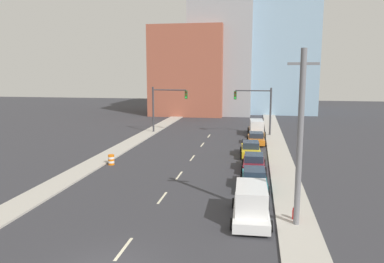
{
  "coord_description": "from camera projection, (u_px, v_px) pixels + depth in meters",
  "views": [
    {
      "loc": [
        6.13,
        -14.07,
        8.44
      ],
      "look_at": [
        -0.51,
        24.18,
        2.2
      ],
      "focal_mm": 35.0,
      "sensor_mm": 36.0,
      "label": 1
    }
  ],
  "objects": [
    {
      "name": "traffic_signal_right",
      "position": [
        260.0,
        104.0,
        49.25
      ],
      "size": [
        4.95,
        0.35,
        6.35
      ],
      "color": "#38383D",
      "rests_on": "ground"
    },
    {
      "name": "lane_stripe_at_15m",
      "position": [
        179.0,
        175.0,
        30.71
      ],
      "size": [
        0.16,
        2.4,
        0.01
      ],
      "primitive_type": "cube",
      "color": "beige",
      "rests_on": "ground"
    },
    {
      "name": "lane_stripe_at_2m",
      "position": [
        124.0,
        249.0,
        18.0
      ],
      "size": [
        0.16,
        2.4,
        0.01
      ],
      "primitive_type": "cube",
      "color": "beige",
      "rests_on": "ground"
    },
    {
      "name": "building_glass_right",
      "position": [
        283.0,
        19.0,
        78.92
      ],
      "size": [
        13.0,
        20.0,
        38.71
      ],
      "color": "#8CADC6",
      "rests_on": "ground"
    },
    {
      "name": "lane_stripe_at_21m",
      "position": [
        192.0,
        158.0,
        36.89
      ],
      "size": [
        0.16,
        2.4,
        0.01
      ],
      "primitive_type": "cube",
      "color": "beige",
      "rests_on": "ground"
    },
    {
      "name": "traffic_barrel",
      "position": [
        111.0,
        160.0,
        34.14
      ],
      "size": [
        0.56,
        0.56,
        0.95
      ],
      "color": "orange",
      "rests_on": "ground"
    },
    {
      "name": "box_truck_white",
      "position": [
        251.0,
        204.0,
        21.37
      ],
      "size": [
        2.38,
        5.35,
        2.07
      ],
      "rotation": [
        0.0,
        0.0,
        0.03
      ],
      "color": "silver",
      "rests_on": "ground"
    },
    {
      "name": "sidewalk_left",
      "position": [
        165.0,
        123.0,
        60.98
      ],
      "size": [
        2.25,
        89.42,
        0.13
      ],
      "color": "#ADA89E",
      "rests_on": "ground"
    },
    {
      "name": "utility_pole_right_near",
      "position": [
        300.0,
        138.0,
        19.87
      ],
      "size": [
        1.6,
        0.32,
        9.64
      ],
      "color": "slate",
      "rests_on": "ground"
    },
    {
      "name": "sedan_yellow",
      "position": [
        251.0,
        149.0,
        37.65
      ],
      "size": [
        2.26,
        4.79,
        1.49
      ],
      "rotation": [
        0.0,
        0.0,
        0.05
      ],
      "color": "gold",
      "rests_on": "ground"
    },
    {
      "name": "lane_stripe_at_9m",
      "position": [
        162.0,
        198.0,
        25.27
      ],
      "size": [
        0.16,
        2.4,
        0.01
      ],
      "primitive_type": "cube",
      "color": "beige",
      "rests_on": "ground"
    },
    {
      "name": "sedan_teal",
      "position": [
        254.0,
        179.0,
        27.25
      ],
      "size": [
        2.14,
        4.73,
        1.46
      ],
      "rotation": [
        0.0,
        0.0,
        0.04
      ],
      "color": "#196B75",
      "rests_on": "ground"
    },
    {
      "name": "sedan_maroon",
      "position": [
        254.0,
        163.0,
        32.38
      ],
      "size": [
        2.12,
        4.51,
        1.39
      ],
      "rotation": [
        0.0,
        0.0,
        0.01
      ],
      "color": "maroon",
      "rests_on": "ground"
    },
    {
      "name": "sedan_orange",
      "position": [
        256.0,
        139.0,
        43.98
      ],
      "size": [
        2.26,
        4.62,
        1.38
      ],
      "rotation": [
        0.0,
        0.0,
        0.05
      ],
      "color": "orange",
      "rests_on": "ground"
    },
    {
      "name": "building_brick_left",
      "position": [
        191.0,
        71.0,
        75.97
      ],
      "size": [
        14.0,
        16.0,
        16.98
      ],
      "color": "#9E513D",
      "rests_on": "ground"
    },
    {
      "name": "sidewalk_right",
      "position": [
        272.0,
        126.0,
        58.1
      ],
      "size": [
        2.25,
        89.42,
        0.13
      ],
      "color": "#ADA89E",
      "rests_on": "ground"
    },
    {
      "name": "lane_stripe_at_28m",
      "position": [
        202.0,
        145.0,
        43.63
      ],
      "size": [
        0.16,
        2.4,
        0.01
      ],
      "primitive_type": "cube",
      "color": "beige",
      "rests_on": "ground"
    },
    {
      "name": "fire_hydrant",
      "position": [
        295.0,
        214.0,
        21.26
      ],
      "size": [
        0.26,
        0.26,
        0.84
      ],
      "color": "red",
      "rests_on": "ground"
    },
    {
      "name": "lane_stripe_at_34m",
      "position": [
        209.0,
        136.0,
        49.48
      ],
      "size": [
        0.16,
        2.4,
        0.01
      ],
      "primitive_type": "cube",
      "color": "beige",
      "rests_on": "ground"
    },
    {
      "name": "box_truck_brown",
      "position": [
        256.0,
        128.0,
        50.28
      ],
      "size": [
        2.45,
        6.19,
        2.02
      ],
      "rotation": [
        0.0,
        0.0,
        0.05
      ],
      "color": "brown",
      "rests_on": "ground"
    },
    {
      "name": "building_office_center",
      "position": [
        223.0,
        47.0,
        78.03
      ],
      "size": [
        12.0,
        20.0,
        26.84
      ],
      "color": "#99999E",
      "rests_on": "ground"
    },
    {
      "name": "traffic_signal_left",
      "position": [
        163.0,
        103.0,
        51.47
      ],
      "size": [
        4.95,
        0.35,
        6.35
      ],
      "color": "#38383D",
      "rests_on": "ground"
    }
  ]
}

